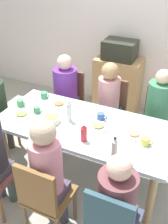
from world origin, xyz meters
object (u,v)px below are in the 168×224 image
plate_0 (59,104)px  bottle_2 (84,133)px  cup_4 (37,110)px  bottle_0 (114,149)px  cup_0 (101,116)px  chair_4 (69,99)px  chair_3 (110,108)px  dining_table (84,131)px  cup_3 (21,103)px  plate_3 (98,126)px  person_4 (65,88)px  person_3 (108,98)px  bowl_0 (51,119)px  chair_5 (157,119)px  plate_2 (134,134)px  person_2 (117,200)px  microwave (120,50)px  bottle_1 (69,111)px  side_cabinet (117,85)px  person_6 (48,170)px  chair_6 (44,196)px  chair_2 (112,223)px  plate_1 (21,114)px  person_5 (158,109)px  cup_1 (44,95)px

plate_0 → bottle_2: bearing=-41.1°
cup_4 → bottle_0: bearing=-19.3°
cup_0 → chair_4: bearing=138.7°
chair_3 → bottle_2: (0.12, -1.07, 0.34)m
dining_table → cup_3: (-0.83, 0.02, 0.13)m
plate_3 → person_4: bearing=137.4°
person_3 → bowl_0: size_ratio=6.18×
chair_4 → bottle_2: 1.35m
person_4 → bottle_0: (1.10, -1.11, 0.16)m
cup_3 → plate_3: bearing=-0.9°
chair_5 → plate_2: (-0.10, -0.78, 0.27)m
person_2 → microwave: 2.51m
plate_0 → bottle_1: 0.37m
cup_4 → microwave: size_ratio=0.23×
dining_table → chair_3: chair_3 is taller
plate_0 → side_cabinet: (0.25, 1.40, -0.33)m
dining_table → person_4: 0.96m
chair_5 → person_6: (-0.63, -1.54, 0.23)m
chair_5 → side_cabinet: 1.14m
person_4 → cup_4: bearing=-85.9°
dining_table → cup_0: 0.24m
person_4 → side_cabinet: size_ratio=1.32×
chair_6 → bottle_2: size_ratio=4.70×
side_cabinet → plate_3: bearing=-78.3°
side_cabinet → bottle_0: bearing=-72.1°
bowl_0 → microwave: (0.15, 1.74, 0.23)m
plate_2 → bottle_2: 0.51m
chair_2 → chair_4: (-1.25, 1.64, 0.00)m
chair_4 → side_cabinet: bearing=61.1°
plate_1 → microwave: microwave is taller
chair_2 → cup_4: 1.47m
chair_4 → person_4: (0.00, -0.09, 0.21)m
person_5 → plate_1: 1.58m
chair_6 → chair_3: bearing=90.0°
bowl_0 → cup_3: (-0.50, 0.13, -0.00)m
chair_2 → bottle_1: bottle_1 is taller
chair_4 → plate_1: size_ratio=4.01×
bottle_2 → plate_1: bearing=172.4°
plate_2 → bottle_0: 0.43m
side_cabinet → cup_4: bearing=-103.5°
dining_table → chair_4: chair_4 is taller
cup_4 → cup_1: bearing=108.9°
plate_2 → cup_0: cup_0 is taller
person_6 → bowl_0: (-0.33, 0.62, 0.06)m
chair_6 → plate_3: chair_6 is taller
chair_3 → side_cabinet: bearing=102.4°
chair_2 → bottle_2: bottle_2 is taller
cup_3 → bottle_1: bearing=-2.4°
person_6 → chair_5: bearing=67.9°
person_5 → side_cabinet: (-0.80, 0.90, -0.27)m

